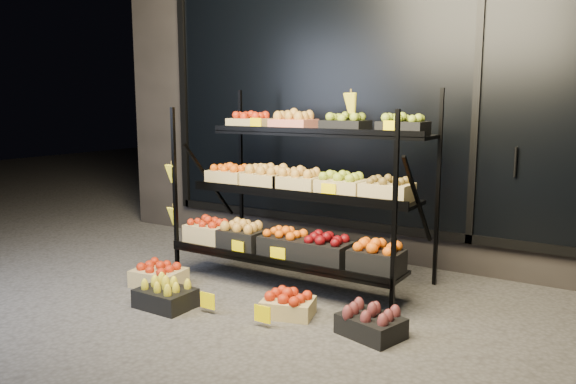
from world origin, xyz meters
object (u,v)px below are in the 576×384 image
Objects in this scene: display_rack at (298,192)px; floor_crate_left at (159,275)px; floor_crate_midleft at (165,295)px; floor_crate_midright at (288,304)px.

display_rack is 4.83× the size of floor_crate_left.
display_rack is 5.18× the size of floor_crate_midleft.
floor_crate_left is 1.06× the size of floor_crate_midright.
floor_crate_midleft is at bearing -116.43° from display_rack.
display_rack is 1.37m from floor_crate_left.
floor_crate_left reaches higher than floor_crate_midright.
floor_crate_left is (-0.94, -0.73, -0.69)m from display_rack.
floor_crate_midleft is at bearing -174.02° from floor_crate_midright.
floor_crate_midright is at bearing -6.97° from floor_crate_left.
floor_crate_midleft is 0.95m from floor_crate_midright.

